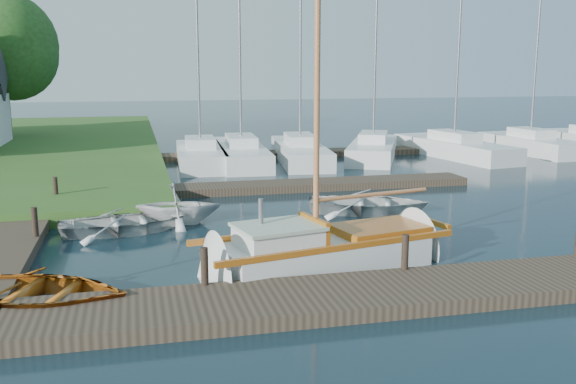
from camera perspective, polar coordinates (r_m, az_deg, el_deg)
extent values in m
plane|color=black|center=(18.99, 0.00, -3.56)|extent=(160.00, 160.00, 0.00)
cube|color=#32291F|center=(13.44, 6.10, -9.15)|extent=(18.00, 2.20, 0.30)
cube|color=#32291F|center=(20.72, -23.48, -2.82)|extent=(2.20, 18.00, 0.30)
cube|color=#32291F|center=(25.59, 0.93, 0.58)|extent=(14.00, 1.60, 0.30)
cube|color=#32291F|center=(37.06, 9.27, 3.66)|extent=(30.00, 1.60, 0.30)
cylinder|color=black|center=(13.56, -7.43, -6.55)|extent=(0.16, 0.16, 0.80)
cylinder|color=black|center=(14.69, 10.37, -5.26)|extent=(0.16, 0.16, 0.80)
cylinder|color=black|center=(18.52, -21.58, -2.49)|extent=(0.16, 0.16, 0.80)
cylinder|color=black|center=(23.38, -19.95, 0.29)|extent=(0.16, 0.16, 0.80)
cube|color=silver|center=(15.64, 3.11, -5.89)|extent=(5.31, 3.03, 0.90)
cone|color=silver|center=(17.28, 12.02, -4.48)|extent=(1.69, 2.19, 1.96)
cone|color=silver|center=(14.50, -7.22, -7.33)|extent=(1.40, 2.13, 1.96)
cube|color=#91590E|center=(16.30, 1.52, -3.32)|extent=(6.08, 1.45, 0.14)
cube|color=#91590E|center=(14.72, 4.92, -4.93)|extent=(6.08, 1.45, 0.14)
cube|color=#91590E|center=(17.37, 13.00, -2.71)|extent=(0.35, 1.10, 0.14)
cube|color=silver|center=(14.93, -0.90, -4.02)|extent=(2.06, 1.75, 0.44)
cube|color=#A7B6A0|center=(14.87, -0.90, -3.09)|extent=(2.18, 1.87, 0.08)
cube|color=#91590E|center=(15.32, 2.32, -3.33)|extent=(0.42, 1.39, 0.60)
cylinder|color=slate|center=(14.94, -2.44, -1.73)|extent=(0.12, 0.12, 0.60)
cube|color=#91590E|center=(16.31, 8.06, -3.27)|extent=(2.47, 1.94, 0.20)
cylinder|color=brown|center=(14.88, 2.61, 11.42)|extent=(0.14, 0.14, 8.40)
cylinder|color=brown|center=(16.00, 7.55, -0.23)|extent=(3.15, 0.78, 0.10)
imported|color=#91590E|center=(14.03, -21.81, -7.90)|extent=(4.74, 4.08, 0.83)
imported|color=silver|center=(19.50, -14.45, -2.38)|extent=(3.89, 2.97, 0.75)
imported|color=silver|center=(20.15, -9.75, -0.88)|extent=(2.91, 2.61, 1.36)
imported|color=silver|center=(21.55, 7.16, -0.77)|extent=(4.73, 4.05, 0.83)
cube|color=silver|center=(32.17, -7.79, 3.15)|extent=(2.54, 7.32, 0.90)
cube|color=silver|center=(32.09, -7.82, 4.39)|extent=(1.52, 2.59, 0.50)
cylinder|color=slate|center=(31.89, -8.02, 11.87)|extent=(0.12, 0.12, 8.86)
cube|color=silver|center=(32.83, -4.18, 3.38)|extent=(2.75, 8.84, 0.90)
cube|color=silver|center=(32.75, -4.19, 4.60)|extent=(1.59, 3.13, 0.50)
cylinder|color=slate|center=(32.57, -4.31, 12.85)|extent=(0.12, 0.12, 9.91)
cube|color=silver|center=(33.34, 1.08, 3.52)|extent=(3.22, 8.80, 0.90)
cube|color=silver|center=(33.26, 1.08, 4.72)|extent=(1.75, 3.16, 0.50)
cylinder|color=slate|center=(33.12, 1.12, 14.41)|extent=(0.12, 0.12, 11.72)
cube|color=silver|center=(34.66, 7.57, 3.72)|extent=(5.35, 8.13, 0.90)
cube|color=silver|center=(34.58, 7.59, 4.87)|extent=(2.44, 3.11, 0.50)
cylinder|color=slate|center=(34.43, 7.82, 13.46)|extent=(0.12, 0.12, 10.85)
cube|color=silver|center=(36.13, 14.52, 3.75)|extent=(3.53, 8.92, 0.90)
cube|color=silver|center=(36.05, 14.57, 4.86)|extent=(1.86, 3.22, 0.50)
cylinder|color=slate|center=(35.89, 14.96, 12.74)|extent=(0.12, 0.12, 10.41)
cube|color=silver|center=(39.13, 20.71, 3.92)|extent=(2.63, 7.44, 0.90)
cube|color=silver|center=(39.06, 20.78, 4.94)|extent=(1.55, 2.64, 0.50)
cylinder|color=slate|center=(38.90, 21.17, 10.59)|extent=(0.12, 0.12, 8.21)
cylinder|color=#332114|center=(44.60, -23.67, 6.93)|extent=(0.36, 0.36, 3.67)
sphere|color=#214216|center=(44.56, -24.04, 11.76)|extent=(6.73, 6.73, 6.73)
sphere|color=#214216|center=(44.16, -23.41, 11.16)|extent=(5.71, 5.71, 5.71)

